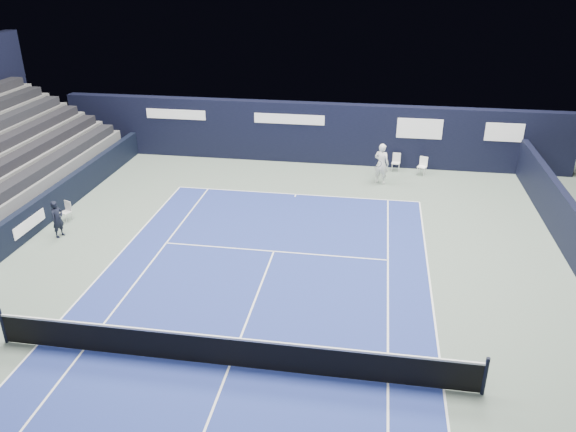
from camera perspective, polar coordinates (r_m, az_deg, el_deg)
name	(u,v)px	position (r m, az deg, el deg)	size (l,w,h in m)	color
ground	(247,322)	(16.87, -4.22, -10.68)	(48.00, 48.00, 0.00)	#58695E
court_surface	(230,366)	(15.33, -5.96, -14.93)	(10.97, 23.77, 0.01)	navy
folding_chair_back_a	(396,159)	(28.69, 10.96, 5.72)	(0.44, 0.46, 0.89)	silver
folding_chair_back_b	(423,165)	(28.40, 13.53, 5.10)	(0.51, 0.50, 0.90)	white
line_judge_chair	(67,210)	(24.42, -21.56, 0.60)	(0.46, 0.45, 0.82)	silver
line_judge	(58,219)	(23.02, -22.37, -0.28)	(0.53, 0.35, 1.46)	black
court_markings	(230,366)	(15.33, -5.96, -14.91)	(11.03, 23.83, 0.00)	white
tennis_net	(229,351)	(15.02, -6.05, -13.45)	(12.90, 0.10, 1.10)	black
back_sponsor_wall	(309,133)	(29.20, 2.18, 8.47)	(26.00, 0.63, 3.10)	black
side_barrier_left	(25,224)	(23.44, -25.16, -0.71)	(0.33, 22.00, 1.20)	black
tennis_player	(381,164)	(26.72, 9.47, 5.27)	(0.83, 0.96, 1.95)	white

